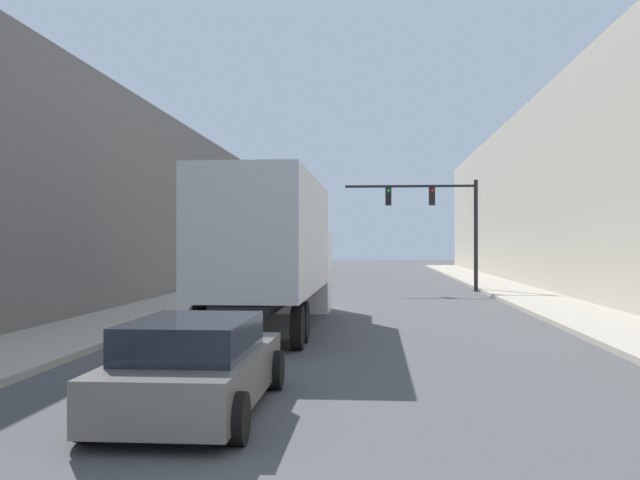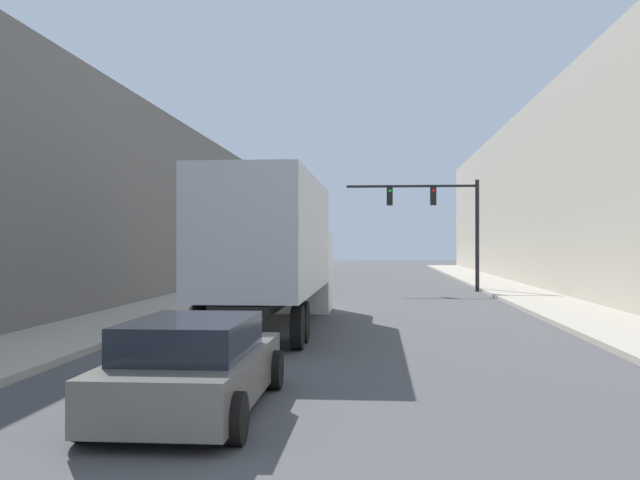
% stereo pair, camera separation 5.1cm
% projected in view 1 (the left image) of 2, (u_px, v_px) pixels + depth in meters
% --- Properties ---
extents(sidewalk_right, '(2.99, 80.00, 0.15)m').
position_uv_depth(sidewalk_right, '(517.00, 293.00, 33.50)').
color(sidewalk_right, '#B2A899').
rests_on(sidewalk_right, ground).
extents(sidewalk_left, '(2.99, 80.00, 0.15)m').
position_uv_depth(sidewalk_left, '(217.00, 291.00, 34.60)').
color(sidewalk_left, '#B2A899').
rests_on(sidewalk_left, ground).
extents(building_right, '(6.00, 80.00, 9.97)m').
position_uv_depth(building_right, '(615.00, 188.00, 33.17)').
color(building_right, '#BCB29E').
rests_on(building_right, ground).
extents(building_left, '(6.00, 80.00, 8.14)m').
position_uv_depth(building_left, '(127.00, 209.00, 34.97)').
color(building_left, '#66605B').
rests_on(building_left, ground).
extents(semi_truck, '(2.60, 11.37, 4.16)m').
position_uv_depth(semi_truck, '(274.00, 246.00, 20.48)').
color(semi_truck, silver).
rests_on(semi_truck, ground).
extents(sedan_car, '(2.06, 4.56, 1.34)m').
position_uv_depth(sedan_car, '(196.00, 366.00, 10.15)').
color(sedan_car, slate).
rests_on(sedan_car, ground).
extents(traffic_signal_gantry, '(6.63, 0.35, 5.57)m').
position_uv_depth(traffic_signal_gantry, '(442.00, 213.00, 35.65)').
color(traffic_signal_gantry, black).
rests_on(traffic_signal_gantry, ground).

